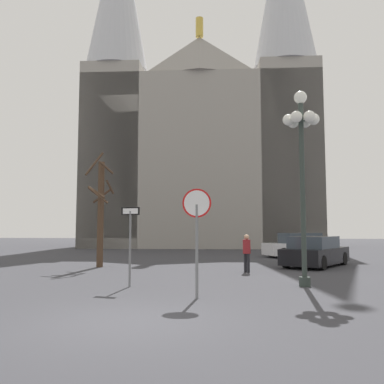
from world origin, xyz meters
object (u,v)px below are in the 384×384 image
object	(u,v)px
one_way_arrow_sign	(130,237)
bare_tree	(101,209)
cathedral	(201,132)
parked_car_near_white	(298,246)
street_lamp	(302,146)
parked_car_far_black	(315,252)
stop_sign	(197,221)
pedestrian_walking	(247,250)

from	to	relation	value
one_way_arrow_sign	bare_tree	size ratio (longest dim) A/B	0.45
cathedral	one_way_arrow_sign	bearing A→B (deg)	-90.62
parked_car_near_white	one_way_arrow_sign	bearing A→B (deg)	-118.61
bare_tree	parked_car_near_white	xyz separation A→B (m)	(10.35, 7.42, -2.01)
street_lamp	parked_car_far_black	distance (m)	7.94
bare_tree	parked_car_near_white	distance (m)	12.90
stop_sign	pedestrian_walking	bearing A→B (deg)	76.30
cathedral	stop_sign	distance (m)	30.25
parked_car_near_white	pedestrian_walking	world-z (taller)	pedestrian_walking
stop_sign	parked_car_near_white	size ratio (longest dim) A/B	0.66
cathedral	parked_car_far_black	bearing A→B (deg)	-70.50
stop_sign	bare_tree	xyz separation A→B (m)	(-5.27, 7.97, 0.67)
cathedral	pedestrian_walking	world-z (taller)	cathedral
cathedral	bare_tree	distance (m)	22.70
cathedral	bare_tree	xyz separation A→B (m)	(-3.27, -20.75, -8.61)
stop_sign	street_lamp	distance (m)	4.77
one_way_arrow_sign	street_lamp	size ratio (longest dim) A/B	0.40
street_lamp	bare_tree	bearing A→B (deg)	147.15
one_way_arrow_sign	street_lamp	world-z (taller)	street_lamp
stop_sign	one_way_arrow_sign	bearing A→B (deg)	140.45
one_way_arrow_sign	parked_car_near_white	bearing A→B (deg)	61.39
parked_car_near_white	parked_car_far_black	world-z (taller)	parked_car_near_white
parked_car_near_white	pedestrian_walking	size ratio (longest dim) A/B	2.83
one_way_arrow_sign	parked_car_near_white	world-z (taller)	one_way_arrow_sign
cathedral	stop_sign	xyz separation A→B (m)	(2.00, -28.72, -9.28)
cathedral	parked_car_near_white	xyz separation A→B (m)	(7.08, -13.32, -10.62)
parked_car_far_black	parked_car_near_white	bearing A→B (deg)	88.36
one_way_arrow_sign	pedestrian_walking	bearing A→B (deg)	49.30
cathedral	stop_sign	size ratio (longest dim) A/B	11.77
stop_sign	parked_car_near_white	xyz separation A→B (m)	(5.08, 15.40, -1.34)
parked_car_near_white	pedestrian_walking	xyz separation A→B (m)	(-3.53, -9.05, 0.24)
street_lamp	parked_car_far_black	world-z (taller)	street_lamp
stop_sign	street_lamp	world-z (taller)	street_lamp
stop_sign	one_way_arrow_sign	xyz separation A→B (m)	(-2.29, 1.89, -0.46)
cathedral	one_way_arrow_sign	world-z (taller)	cathedral
stop_sign	parked_car_far_black	bearing A→B (deg)	62.03
street_lamp	parked_car_far_black	bearing A→B (deg)	75.96
stop_sign	parked_car_near_white	bearing A→B (deg)	71.74
cathedral	one_way_arrow_sign	xyz separation A→B (m)	(-0.29, -26.83, -9.75)
stop_sign	pedestrian_walking	xyz separation A→B (m)	(1.55, 6.35, -1.10)
one_way_arrow_sign	bare_tree	bearing A→B (deg)	116.14
stop_sign	parked_car_near_white	world-z (taller)	stop_sign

